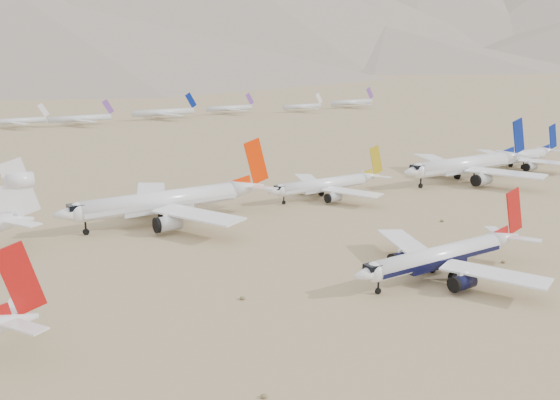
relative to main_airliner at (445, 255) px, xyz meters
name	(u,v)px	position (x,y,z in m)	size (l,w,h in m)	color
ground	(425,290)	(-8.48, -3.20, -4.19)	(7000.00, 7000.00, 0.00)	olive
main_airliner	(445,255)	(0.00, 0.00, 0.00)	(43.20, 42.19, 15.24)	white
row2_navy_widebody	(468,164)	(76.19, 59.47, 1.31)	(55.42, 54.20, 19.72)	white
row2_gold_tail	(328,184)	(21.67, 65.42, -0.20)	(40.08, 39.20, 14.27)	white
row2_orange_tail	(170,201)	(-28.62, 66.01, 1.33)	(55.12, 53.92, 19.66)	white
row2_blue_far	(519,157)	(110.60, 64.79, 0.08)	(43.20, 42.23, 15.35)	white
foothills	(214,38)	(518.19, 1096.80, 62.96)	(4637.50, 1395.00, 155.00)	slate
desert_scrub	(414,388)	(-35.40, -27.27, -3.91)	(219.83, 121.67, 0.63)	brown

